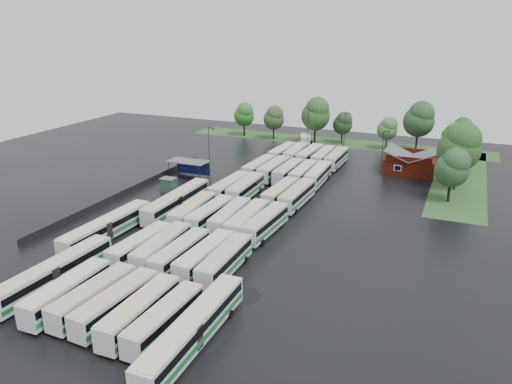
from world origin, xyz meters
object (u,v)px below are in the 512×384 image
at_px(artic_bus_east, 193,330).
at_px(minibus, 305,140).
at_px(artic_bus_west_a, 55,272).
at_px(brick_building, 410,165).

xyz_separation_m(artic_bus_east, minibus, (-16.09, 84.90, -0.32)).
height_order(artic_bus_east, minibus, artic_bus_east).
distance_m(artic_bus_west_a, artic_bus_east, 21.58).
bearing_deg(brick_building, artic_bus_west_a, -116.71).
relative_size(brick_building, artic_bus_east, 0.56).
relative_size(artic_bus_east, minibus, 2.68).
xyz_separation_m(brick_building, minibus, (-28.00, 15.27, -0.33)).
distance_m(brick_building, minibus, 31.90).
xyz_separation_m(brick_building, artic_bus_east, (-11.91, -69.63, -0.01)).
distance_m(artic_bus_east, minibus, 86.41).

